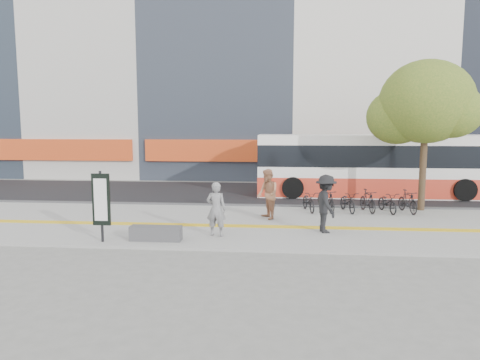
# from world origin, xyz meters

# --- Properties ---
(ground) EXTENTS (120.00, 120.00, 0.00)m
(ground) POSITION_xyz_m (0.00, 0.00, 0.00)
(ground) COLOR slate
(ground) RESTS_ON ground
(sidewalk) EXTENTS (40.00, 7.00, 0.08)m
(sidewalk) POSITION_xyz_m (0.00, 1.50, 0.04)
(sidewalk) COLOR slate
(sidewalk) RESTS_ON ground
(tactile_strip) EXTENTS (40.00, 0.45, 0.01)m
(tactile_strip) POSITION_xyz_m (0.00, 1.00, 0.09)
(tactile_strip) COLOR gold
(tactile_strip) RESTS_ON sidewalk
(street) EXTENTS (40.00, 8.00, 0.06)m
(street) POSITION_xyz_m (0.00, 9.00, 0.03)
(street) COLOR black
(street) RESTS_ON ground
(curb) EXTENTS (40.00, 0.25, 0.14)m
(curb) POSITION_xyz_m (0.00, 5.00, 0.07)
(curb) COLOR #3E3E40
(curb) RESTS_ON ground
(bench) EXTENTS (1.60, 0.45, 0.45)m
(bench) POSITION_xyz_m (-2.60, -1.20, 0.30)
(bench) COLOR #3E3E40
(bench) RESTS_ON sidewalk
(signboard) EXTENTS (0.55, 0.10, 2.20)m
(signboard) POSITION_xyz_m (-4.20, -1.51, 1.37)
(signboard) COLOR black
(signboard) RESTS_ON sidewalk
(street_tree) EXTENTS (4.40, 3.80, 6.31)m
(street_tree) POSITION_xyz_m (7.18, 4.82, 4.51)
(street_tree) COLOR #342517
(street_tree) RESTS_ON sidewalk
(bus) EXTENTS (11.60, 2.75, 3.09)m
(bus) POSITION_xyz_m (5.93, 8.50, 1.51)
(bus) COLOR white
(bus) RESTS_ON street
(bicycle_row) EXTENTS (4.83, 1.68, 0.93)m
(bicycle_row) POSITION_xyz_m (4.41, 4.00, 0.52)
(bicycle_row) COLOR black
(bicycle_row) RESTS_ON sidewalk
(seated_woman) EXTENTS (0.69, 0.50, 1.77)m
(seated_woman) POSITION_xyz_m (-0.80, -0.48, 0.97)
(seated_woman) COLOR black
(seated_woman) RESTS_ON sidewalk
(pedestrian_tan) EXTENTS (1.04, 1.14, 1.91)m
(pedestrian_tan) POSITION_xyz_m (0.78, 2.31, 1.04)
(pedestrian_tan) COLOR #A87151
(pedestrian_tan) RESTS_ON sidewalk
(pedestrian_dark) EXTENTS (0.99, 1.39, 1.94)m
(pedestrian_dark) POSITION_xyz_m (2.78, 0.36, 1.05)
(pedestrian_dark) COLOR black
(pedestrian_dark) RESTS_ON sidewalk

